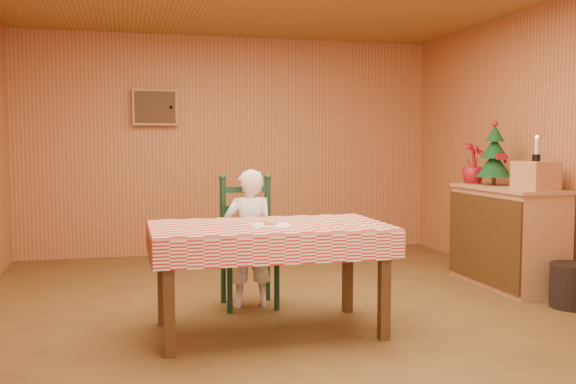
% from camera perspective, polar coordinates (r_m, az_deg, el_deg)
% --- Properties ---
extents(ground, '(6.00, 6.00, 0.00)m').
position_cam_1_polar(ground, '(5.05, 0.57, -10.97)').
color(ground, brown).
rests_on(ground, ground).
extents(cabin_walls, '(5.10, 6.05, 2.65)m').
position_cam_1_polar(cabin_walls, '(5.41, -0.90, 9.55)').
color(cabin_walls, '#C77748').
rests_on(cabin_walls, ground).
extents(dining_table, '(1.66, 0.96, 0.77)m').
position_cam_1_polar(dining_table, '(4.51, -1.73, -3.92)').
color(dining_table, '#4E2F14').
rests_on(dining_table, ground).
extents(ladder_chair, '(0.44, 0.40, 1.08)m').
position_cam_1_polar(ladder_chair, '(5.30, -3.57, -4.68)').
color(ladder_chair, black).
rests_on(ladder_chair, ground).
extents(seated_child, '(0.41, 0.27, 1.12)m').
position_cam_1_polar(seated_child, '(5.24, -3.46, -4.14)').
color(seated_child, white).
rests_on(seated_child, ground).
extents(napkin, '(0.27, 0.27, 0.00)m').
position_cam_1_polar(napkin, '(4.45, -1.59, -2.94)').
color(napkin, white).
rests_on(napkin, dining_table).
extents(donut, '(0.13, 0.13, 0.03)m').
position_cam_1_polar(donut, '(4.45, -1.59, -2.72)').
color(donut, '#D89D4D').
rests_on(donut, napkin).
extents(shelf_unit, '(0.54, 1.24, 0.93)m').
position_cam_1_polar(shelf_unit, '(6.34, 18.85, -3.75)').
color(shelf_unit, tan).
rests_on(shelf_unit, ground).
extents(crate, '(0.35, 0.35, 0.25)m').
position_cam_1_polar(crate, '(5.96, 21.16, 1.37)').
color(crate, tan).
rests_on(crate, shelf_unit).
extents(christmas_tree, '(0.34, 0.34, 0.62)m').
position_cam_1_polar(christmas_tree, '(6.49, 17.87, 3.06)').
color(christmas_tree, '#4E2F14').
rests_on(christmas_tree, shelf_unit).
extents(flower_arrangement, '(0.30, 0.30, 0.41)m').
position_cam_1_polar(flower_arrangement, '(6.73, 16.14, 2.49)').
color(flower_arrangement, '#A90F1F').
rests_on(flower_arrangement, shelf_unit).
extents(candle_set, '(0.07, 0.07, 0.22)m').
position_cam_1_polar(candle_set, '(5.95, 21.21, 3.19)').
color(candle_set, black).
rests_on(candle_set, crate).
extents(storage_bin, '(0.43, 0.43, 0.36)m').
position_cam_1_polar(storage_bin, '(5.75, 24.00, -7.62)').
color(storage_bin, black).
rests_on(storage_bin, ground).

